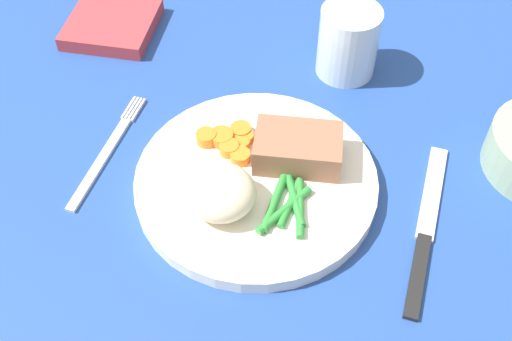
{
  "coord_description": "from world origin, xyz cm",
  "views": [
    {
      "loc": [
        10.69,
        -41.1,
        51.82
      ],
      "look_at": [
        -1.19,
        -3.5,
        4.6
      ],
      "focal_mm": 44.19,
      "sensor_mm": 36.0,
      "label": 1
    }
  ],
  "objects_px": {
    "dinner_plate": "(256,182)",
    "meat_portion": "(299,146)",
    "water_glass": "(347,46)",
    "knife": "(425,230)",
    "napkin": "(112,24)",
    "fork": "(107,151)"
  },
  "relations": [
    {
      "from": "dinner_plate",
      "to": "water_glass",
      "type": "relative_size",
      "value": 2.93
    },
    {
      "from": "dinner_plate",
      "to": "meat_portion",
      "type": "xyz_separation_m",
      "value": [
        0.03,
        0.04,
        0.02
      ]
    },
    {
      "from": "meat_portion",
      "to": "knife",
      "type": "height_order",
      "value": "meat_portion"
    },
    {
      "from": "knife",
      "to": "water_glass",
      "type": "bearing_deg",
      "value": 117.87
    },
    {
      "from": "fork",
      "to": "water_glass",
      "type": "relative_size",
      "value": 2.01
    },
    {
      "from": "napkin",
      "to": "knife",
      "type": "bearing_deg",
      "value": -24.38
    },
    {
      "from": "water_glass",
      "to": "meat_portion",
      "type": "bearing_deg",
      "value": -94.83
    },
    {
      "from": "dinner_plate",
      "to": "fork",
      "type": "xyz_separation_m",
      "value": [
        -0.16,
        -0.0,
        -0.01
      ]
    },
    {
      "from": "dinner_plate",
      "to": "knife",
      "type": "relative_size",
      "value": 1.18
    },
    {
      "from": "water_glass",
      "to": "napkin",
      "type": "xyz_separation_m",
      "value": [
        -0.3,
        -0.01,
        -0.03
      ]
    },
    {
      "from": "fork",
      "to": "napkin",
      "type": "bearing_deg",
      "value": 111.36
    },
    {
      "from": "napkin",
      "to": "fork",
      "type": "bearing_deg",
      "value": -65.75
    },
    {
      "from": "meat_portion",
      "to": "water_glass",
      "type": "distance_m",
      "value": 0.16
    },
    {
      "from": "fork",
      "to": "dinner_plate",
      "type": "bearing_deg",
      "value": -1.99
    },
    {
      "from": "knife",
      "to": "dinner_plate",
      "type": "bearing_deg",
      "value": 175.78
    },
    {
      "from": "meat_portion",
      "to": "fork",
      "type": "xyz_separation_m",
      "value": [
        -0.2,
        -0.04,
        -0.03
      ]
    },
    {
      "from": "knife",
      "to": "water_glass",
      "type": "distance_m",
      "value": 0.24
    },
    {
      "from": "dinner_plate",
      "to": "napkin",
      "type": "xyz_separation_m",
      "value": [
        -0.25,
        0.19,
        0.0
      ]
    },
    {
      "from": "meat_portion",
      "to": "napkin",
      "type": "relative_size",
      "value": 0.82
    },
    {
      "from": "dinner_plate",
      "to": "napkin",
      "type": "bearing_deg",
      "value": 143.09
    },
    {
      "from": "meat_portion",
      "to": "water_glass",
      "type": "bearing_deg",
      "value": 85.17
    },
    {
      "from": "meat_portion",
      "to": "fork",
      "type": "relative_size",
      "value": 0.52
    }
  ]
}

